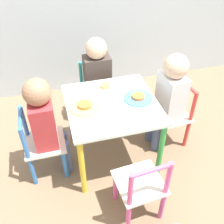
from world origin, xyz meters
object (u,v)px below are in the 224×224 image
chair_blue (41,145)px  child_back (97,76)px  chair_red (172,115)px  plate_left (85,106)px  child_right (169,95)px  child_left (46,121)px  kids_table (112,112)px  chair_teal (97,93)px  plate_right (138,98)px  plate_back (105,87)px  chair_pink (141,187)px

chair_blue → child_back: (0.48, 0.43, 0.20)m
chair_red → plate_left: (-0.66, -0.05, 0.26)m
child_right → child_left: bearing=-92.8°
kids_table → chair_teal: 0.51m
chair_blue → plate_right: plate_right is taller
chair_teal → plate_back: bearing=-89.7°
child_left → plate_back: bearing=-67.4°
chair_red → chair_teal: same height
child_right → plate_left: child_right is taller
chair_teal → plate_left: size_ratio=2.62×
kids_table → chair_pink: bearing=-85.3°
child_right → chair_red: bearing=90.0°
chair_pink → child_right: size_ratio=0.67×
chair_pink → plate_left: (-0.22, 0.48, 0.26)m
chair_teal → child_left: 0.67m
chair_teal → child_right: size_ratio=0.67×
chair_red → chair_blue: same height
chair_red → child_back: child_back is taller
chair_pink → plate_back: 0.71m
child_left → plate_back: 0.46m
chair_blue → child_left: bearing=-90.0°
chair_blue → child_left: size_ratio=0.68×
chair_red → chair_blue: 0.97m
chair_red → chair_blue: bearing=-92.8°
chair_blue → child_back: size_ratio=0.68×
chair_teal → child_back: (0.00, -0.06, 0.20)m
chair_pink → plate_back: size_ratio=3.33×
chair_pink → kids_table: bearing=-90.0°
kids_table → chair_blue: 0.51m
child_left → child_back: bearing=-44.9°
chair_pink → child_back: (-0.04, 0.91, 0.20)m
kids_table → chair_red: chair_red is taller
chair_red → plate_back: size_ratio=3.33×
chair_blue → plate_back: bearing=-70.0°
plate_right → plate_back: same height
plate_back → plate_right: bearing=-45.0°
plate_right → plate_left: (-0.35, 0.00, 0.00)m
child_right → chair_teal: bearing=-141.8°
kids_table → plate_right: plate_right is taller
child_back → plate_back: child_back is taller
plate_right → plate_left: same height
child_back → plate_left: size_ratio=3.87×
chair_blue → chair_pink: (0.52, -0.48, 0.00)m
chair_teal → plate_back: size_ratio=3.33×
chair_pink → chair_blue: bearing=-47.2°
plate_right → kids_table: bearing=180.0°
chair_teal → plate_left: (-0.17, -0.48, 0.26)m
chair_blue → plate_left: bearing=-89.8°
chair_teal → child_left: (-0.42, -0.49, 0.20)m
child_back → child_left: bearing=-135.1°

